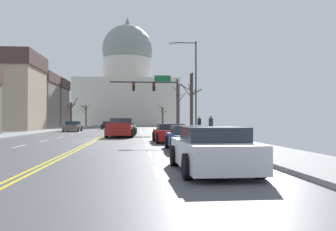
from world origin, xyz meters
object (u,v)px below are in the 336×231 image
(signal_gantry, at_px, (158,92))
(sedan_near_02, at_px, (170,133))
(sedan_near_03, at_px, (188,139))
(bicycle_parked, at_px, (206,132))
(pedestrian_00, at_px, (211,125))
(sedan_near_04, at_px, (212,150))
(sedan_oncoming_02, at_px, (111,125))
(sedan_oncoming_00, at_px, (73,127))
(pedestrian_01, at_px, (199,124))
(street_lamp_right, at_px, (192,79))
(sedan_near_00, at_px, (126,129))
(sedan_oncoming_01, at_px, (108,125))
(pickup_truck_near_01, at_px, (121,128))

(signal_gantry, bearing_deg, sedan_near_02, -90.82)
(sedan_near_03, height_order, bicycle_parked, sedan_near_03)
(pedestrian_00, bearing_deg, sedan_near_02, -130.61)
(sedan_near_02, distance_m, sedan_near_04, 13.45)
(sedan_oncoming_02, bearing_deg, bicycle_parked, -75.34)
(sedan_oncoming_00, xyz_separation_m, pedestrian_01, (13.89, -14.78, 0.45))
(street_lamp_right, bearing_deg, sedan_near_03, -99.61)
(sedan_near_03, xyz_separation_m, sedan_near_04, (-0.35, -7.10, 0.04))
(sedan_near_00, bearing_deg, pedestrian_00, -52.87)
(pedestrian_01, bearing_deg, sedan_near_04, -99.02)
(street_lamp_right, distance_m, pedestrian_01, 4.11)
(pedestrian_01, xyz_separation_m, bicycle_parked, (-0.09, -3.83, -0.58))
(sedan_oncoming_01, bearing_deg, sedan_near_00, -80.77)
(sedan_near_04, relative_size, sedan_oncoming_00, 0.98)
(sedan_near_02, distance_m, pedestrian_01, 9.39)
(street_lamp_right, bearing_deg, sedan_near_04, -97.41)
(sedan_near_03, height_order, sedan_oncoming_01, sedan_oncoming_01)
(pedestrian_00, height_order, bicycle_parked, pedestrian_00)
(pickup_truck_near_01, distance_m, sedan_oncoming_00, 17.29)
(sedan_oncoming_02, relative_size, bicycle_parked, 2.43)
(sedan_oncoming_01, bearing_deg, sedan_near_02, -79.09)
(pickup_truck_near_01, distance_m, pedestrian_00, 7.92)
(pickup_truck_near_01, bearing_deg, street_lamp_right, 6.33)
(pedestrian_00, relative_size, bicycle_parked, 0.94)
(sedan_near_02, bearing_deg, pickup_truck_near_01, 114.85)
(sedan_near_03, bearing_deg, pedestrian_00, 72.63)
(signal_gantry, relative_size, sedan_near_02, 1.75)
(sedan_oncoming_02, relative_size, pedestrian_00, 2.57)
(pedestrian_00, xyz_separation_m, bicycle_parked, (-0.22, 0.67, -0.58))
(sedan_near_00, relative_size, sedan_oncoming_01, 1.02)
(sedan_oncoming_02, bearing_deg, sedan_near_00, -83.17)
(pickup_truck_near_01, xyz_separation_m, sedan_oncoming_01, (-3.41, 28.38, -0.15))
(pickup_truck_near_01, relative_size, bicycle_parked, 3.13)
(sedan_near_02, bearing_deg, sedan_near_00, 103.74)
(sedan_oncoming_00, bearing_deg, pedestrian_01, -46.76)
(sedan_oncoming_00, distance_m, pedestrian_00, 23.84)
(sedan_near_02, bearing_deg, pedestrian_00, 49.39)
(sedan_near_04, distance_m, pedestrian_01, 22.44)
(sedan_near_02, distance_m, bicycle_parked, 5.94)
(signal_gantry, xyz_separation_m, pedestrian_01, (3.22, -9.24, -3.69))
(street_lamp_right, xyz_separation_m, pedestrian_01, (0.69, 0.38, -4.04))
(signal_gantry, relative_size, sedan_oncoming_01, 1.70)
(sedan_oncoming_01, bearing_deg, bicycle_parked, -71.64)
(sedan_near_02, height_order, pedestrian_01, pedestrian_01)
(sedan_oncoming_01, xyz_separation_m, pedestrian_01, (10.42, -27.30, 0.48))
(sedan_oncoming_01, distance_m, sedan_oncoming_02, 8.55)
(sedan_near_04, distance_m, sedan_oncoming_01, 49.93)
(sedan_oncoming_00, xyz_separation_m, bicycle_parked, (13.80, -18.60, -0.13))
(signal_gantry, height_order, sedan_oncoming_02, signal_gantry)
(sedan_near_00, xyz_separation_m, sedan_near_04, (3.20, -26.72, 0.01))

